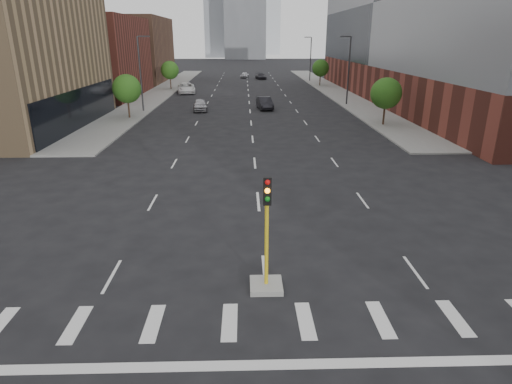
{
  "coord_description": "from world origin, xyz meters",
  "views": [
    {
      "loc": [
        -0.76,
        -4.77,
        8.77
      ],
      "look_at": [
        -0.28,
        12.63,
        2.5
      ],
      "focal_mm": 30.0,
      "sensor_mm": 36.0,
      "label": 1
    }
  ],
  "objects_px": {
    "median_traffic_signal": "(266,265)",
    "car_distant": "(245,75)",
    "car_mid_right": "(265,103)",
    "car_near_left": "(200,105)",
    "car_far_left": "(186,88)",
    "car_deep_right": "(261,76)"
  },
  "relations": [
    {
      "from": "median_traffic_signal",
      "to": "car_distant",
      "type": "xyz_separation_m",
      "value": [
        -0.56,
        90.02,
        -0.31
      ]
    },
    {
      "from": "car_mid_right",
      "to": "car_distant",
      "type": "distance_m",
      "value": 47.36
    },
    {
      "from": "car_near_left",
      "to": "car_mid_right",
      "type": "xyz_separation_m",
      "value": [
        8.3,
        1.09,
        0.04
      ]
    },
    {
      "from": "car_far_left",
      "to": "car_distant",
      "type": "bearing_deg",
      "value": 62.93
    },
    {
      "from": "car_deep_right",
      "to": "car_distant",
      "type": "relative_size",
      "value": 1.19
    },
    {
      "from": "car_far_left",
      "to": "car_mid_right",
      "type": "bearing_deg",
      "value": -63.48
    },
    {
      "from": "car_near_left",
      "to": "car_distant",
      "type": "relative_size",
      "value": 1.11
    },
    {
      "from": "median_traffic_signal",
      "to": "car_far_left",
      "type": "xyz_separation_m",
      "value": [
        -10.5,
        60.51,
        -0.12
      ]
    },
    {
      "from": "car_deep_right",
      "to": "median_traffic_signal",
      "type": "bearing_deg",
      "value": -102.0
    },
    {
      "from": "car_far_left",
      "to": "car_near_left",
      "type": "bearing_deg",
      "value": -86.09
    },
    {
      "from": "median_traffic_signal",
      "to": "car_mid_right",
      "type": "distance_m",
      "value": 42.77
    },
    {
      "from": "car_near_left",
      "to": "car_mid_right",
      "type": "distance_m",
      "value": 8.37
    },
    {
      "from": "car_distant",
      "to": "car_far_left",
      "type": "bearing_deg",
      "value": -98.73
    },
    {
      "from": "car_far_left",
      "to": "car_deep_right",
      "type": "distance_m",
      "value": 29.05
    },
    {
      "from": "median_traffic_signal",
      "to": "car_deep_right",
      "type": "xyz_separation_m",
      "value": [
        3.09,
        86.18,
        -0.3
      ]
    },
    {
      "from": "car_far_left",
      "to": "median_traffic_signal",
      "type": "bearing_deg",
      "value": -88.61
    },
    {
      "from": "car_near_left",
      "to": "car_distant",
      "type": "height_order",
      "value": "car_near_left"
    },
    {
      "from": "median_traffic_signal",
      "to": "car_deep_right",
      "type": "height_order",
      "value": "median_traffic_signal"
    },
    {
      "from": "median_traffic_signal",
      "to": "car_deep_right",
      "type": "relative_size",
      "value": 0.95
    },
    {
      "from": "car_mid_right",
      "to": "car_distant",
      "type": "relative_size",
      "value": 1.21
    },
    {
      "from": "car_mid_right",
      "to": "car_far_left",
      "type": "height_order",
      "value": "car_far_left"
    },
    {
      "from": "car_near_left",
      "to": "car_far_left",
      "type": "distance_m",
      "value": 19.32
    }
  ]
}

